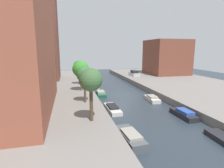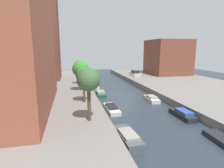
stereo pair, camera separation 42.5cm
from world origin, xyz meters
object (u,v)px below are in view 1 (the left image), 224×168
at_px(moored_boat_left_3, 94,87).
at_px(moored_boat_left_5, 89,76).
at_px(street_tree_3, 79,66).
at_px(moored_boat_left_4, 89,80).
at_px(parked_car, 134,73).
at_px(moored_boat_right_1, 184,114).
at_px(street_tree_2, 81,69).
at_px(moored_boat_right_2, 152,99).
at_px(low_block_right, 166,57).
at_px(moored_boat_left_1, 113,109).
at_px(moored_boat_left_0, 130,137).
at_px(apartment_tower_far, 34,27).
at_px(street_tree_0, 91,81).
at_px(street_tree_1, 85,75).
at_px(moored_boat_left_2, 101,94).

distance_m(moored_boat_left_3, moored_boat_left_5, 14.74).
xyz_separation_m(street_tree_3, moored_boat_left_4, (2.98, 8.55, -4.29)).
relative_size(parked_car, moored_boat_right_1, 1.03).
xyz_separation_m(street_tree_2, parked_car, (14.97, 14.63, -3.01)).
height_order(moored_boat_left_4, moored_boat_right_1, moored_boat_right_1).
height_order(street_tree_2, moored_boat_right_2, street_tree_2).
distance_m(low_block_right, parked_car, 10.96).
relative_size(street_tree_3, moored_boat_left_1, 1.06).
bearing_deg(street_tree_2, moored_boat_left_0, -79.96).
bearing_deg(moored_boat_left_4, street_tree_2, -101.72).
bearing_deg(street_tree_3, apartment_tower_far, 136.21).
bearing_deg(street_tree_2, street_tree_0, -90.00).
height_order(low_block_right, moored_boat_left_0, low_block_right).
bearing_deg(apartment_tower_far, moored_boat_right_2, -45.65).
bearing_deg(moored_boat_left_1, moored_boat_right_2, 23.64).
relative_size(apartment_tower_far, street_tree_0, 4.53).
bearing_deg(moored_boat_left_5, moored_boat_left_1, -90.55).
bearing_deg(parked_car, street_tree_1, -124.62).
bearing_deg(moored_boat_left_4, moored_boat_right_1, -73.62).
xyz_separation_m(apartment_tower_far, street_tree_2, (8.98, -14.42, -8.03)).
height_order(street_tree_3, parked_car, street_tree_3).
distance_m(street_tree_2, moored_boat_left_5, 21.72).
distance_m(apartment_tower_far, street_tree_1, 24.63).
xyz_separation_m(street_tree_0, moored_boat_left_1, (3.35, 5.06, -4.65)).
xyz_separation_m(street_tree_2, moored_boat_left_2, (3.31, -0.18, -4.31)).
xyz_separation_m(street_tree_2, moored_boat_right_2, (10.41, -5.42, -4.28)).
bearing_deg(moored_boat_left_1, apartment_tower_far, 118.28).
distance_m(moored_boat_left_5, moored_boat_right_1, 34.42).
relative_size(street_tree_1, moored_boat_left_5, 1.40).
relative_size(street_tree_2, moored_boat_right_1, 1.29).
height_order(street_tree_0, moored_boat_left_3, street_tree_0).
xyz_separation_m(street_tree_0, moored_boat_left_0, (2.94, -3.02, -4.55)).
bearing_deg(street_tree_0, moored_boat_left_0, -45.80).
xyz_separation_m(street_tree_0, street_tree_3, (0.00, 19.37, -0.27)).
xyz_separation_m(street_tree_1, parked_car, (14.97, 21.68, -2.97)).
bearing_deg(street_tree_3, parked_car, 30.53).
height_order(street_tree_0, street_tree_3, street_tree_0).
distance_m(moored_boat_left_2, moored_boat_left_3, 6.44).
distance_m(moored_boat_left_1, moored_boat_left_4, 22.86).
xyz_separation_m(street_tree_0, moored_boat_right_1, (10.92, 0.91, -4.56)).
relative_size(street_tree_2, parked_car, 1.25).
relative_size(parked_car, moored_boat_left_0, 0.95).
xyz_separation_m(parked_car, moored_boat_left_1, (-11.62, -23.14, -1.32)).
height_order(moored_boat_left_1, moored_boat_right_1, moored_boat_right_1).
bearing_deg(street_tree_0, moored_boat_left_5, 84.00).
bearing_deg(moored_boat_right_2, moored_boat_left_2, 143.56).
distance_m(parked_car, moored_boat_left_1, 25.93).
xyz_separation_m(apartment_tower_far, moored_boat_right_2, (19.39, -19.84, -12.30)).
height_order(moored_boat_right_1, moored_boat_right_2, moored_boat_right_1).
distance_m(low_block_right, moored_boat_left_1, 33.29).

